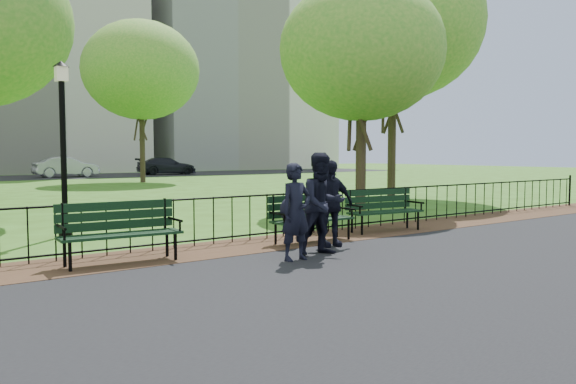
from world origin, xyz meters
TOP-DOWN VIEW (x-y plane):
  - ground at (0.00, 0.00)m, footprint 120.00×120.00m
  - asphalt_path at (0.00, -3.40)m, footprint 60.00×9.20m
  - dirt_strip at (0.00, 1.50)m, footprint 60.00×1.60m
  - iron_fence at (0.00, 2.00)m, footprint 24.06×0.06m
  - apartment_east at (26.00, 48.00)m, footprint 20.00×15.00m
  - park_bench_main at (0.38, 1.12)m, footprint 1.75×0.55m
  - park_bench_left_a at (-3.03, 1.31)m, footprint 1.87×0.67m
  - park_bench_right_a at (2.83, 1.39)m, footprint 1.81×0.75m
  - lamppost at (-2.93, 4.79)m, footprint 0.32×0.32m
  - tree_near_e at (5.68, 5.08)m, footprint 4.89×4.89m
  - tree_mid_e at (9.87, 7.79)m, footprint 6.74×6.74m
  - tree_far_e at (6.45, 24.15)m, footprint 6.67×6.67m
  - person_left at (-0.69, -0.14)m, footprint 0.58×0.39m
  - person_mid at (-0.04, -0.02)m, footprint 0.88×0.55m
  - person_right at (0.61, 0.56)m, footprint 0.98×0.57m
  - sedan_silver at (4.71, 33.96)m, footprint 4.35×1.59m
  - sedan_dark at (12.36, 34.07)m, footprint 4.81×2.43m

SIDE VIEW (x-z plane):
  - ground at x=0.00m, z-range 0.00..0.00m
  - asphalt_path at x=0.00m, z-range 0.00..0.01m
  - dirt_strip at x=0.00m, z-range 0.01..0.02m
  - iron_fence at x=0.00m, z-range 0.00..1.00m
  - park_bench_right_a at x=2.83m, z-range 0.07..1.07m
  - park_bench_left_a at x=-3.03m, z-range 0.08..1.12m
  - park_bench_main at x=0.38m, z-range 0.12..1.11m
  - sedan_dark at x=12.36m, z-range 0.01..1.35m
  - sedan_silver at x=4.71m, z-range 0.01..1.44m
  - person_left at x=-0.69m, z-range 0.01..1.56m
  - person_right at x=0.61m, z-range 0.01..1.59m
  - person_mid at x=-0.04m, z-range 0.01..1.72m
  - lamppost at x=-2.93m, z-range 0.16..3.73m
  - tree_near_e at x=5.68m, z-range 1.32..8.13m
  - tree_far_e at x=6.45m, z-range 1.81..11.10m
  - tree_mid_e at x=9.87m, z-range 1.83..11.22m
  - apartment_east at x=26.00m, z-range 0.00..24.00m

